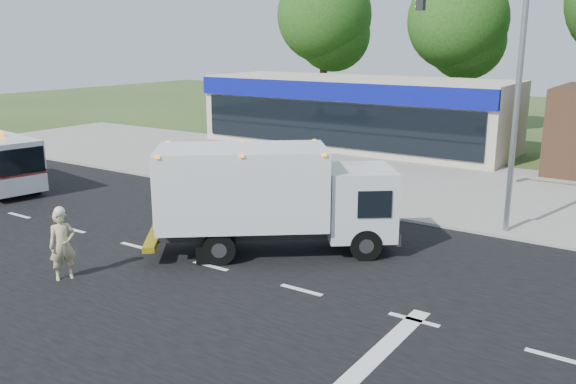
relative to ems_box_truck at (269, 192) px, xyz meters
name	(u,v)px	position (x,y,z in m)	size (l,w,h in m)	color
ground	(301,291)	(2.34, -1.92, -1.83)	(120.00, 120.00, 0.00)	#385123
road_asphalt	(301,290)	(2.34, -1.92, -1.82)	(60.00, 14.00, 0.02)	black
sidewalk	(424,213)	(2.34, 6.28, -1.77)	(60.00, 2.40, 0.12)	gray
parking_apron	(474,184)	(2.34, 12.08, -1.82)	(60.00, 9.00, 0.02)	gray
lane_markings	(320,324)	(3.69, -3.27, -1.81)	(55.20, 7.00, 0.01)	silver
ems_box_truck	(269,192)	(0.00, 0.00, 0.00)	(6.98, 6.14, 3.17)	black
emergency_worker	(62,244)	(-3.25, -4.73, -0.86)	(0.70, 0.81, 1.98)	tan
retail_strip_mall	(356,112)	(-6.66, 18.01, 0.19)	(18.00, 6.20, 4.00)	#C1B6A0
traffic_signal_pole	(498,79)	(4.70, 5.68, 3.10)	(3.51, 0.25, 8.00)	gray
background_trees	(542,18)	(1.50, 26.25, 5.56)	(36.77, 7.39, 12.10)	#332114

